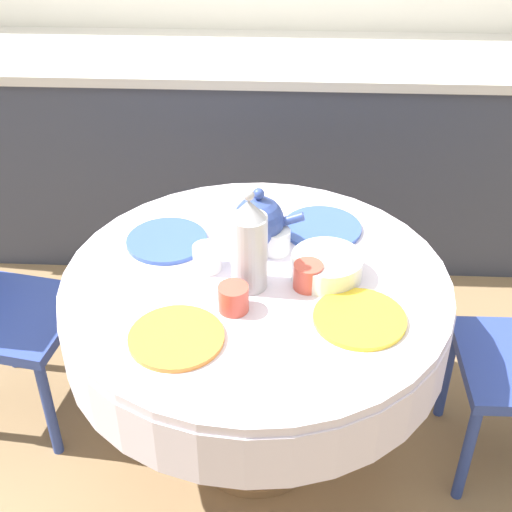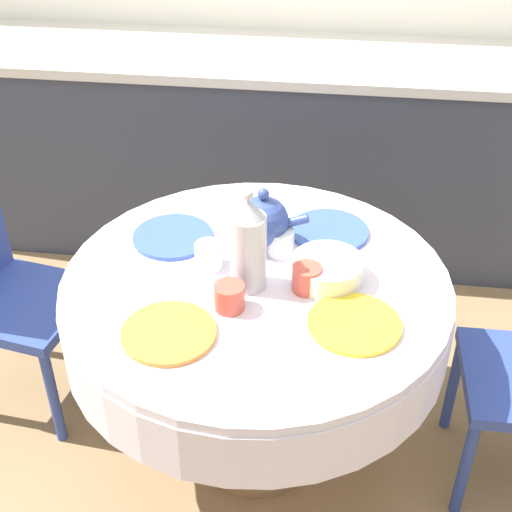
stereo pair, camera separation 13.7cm
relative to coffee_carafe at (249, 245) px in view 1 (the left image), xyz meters
name	(u,v)px [view 1 (the left image)]	position (x,y,z in m)	size (l,w,h in m)	color
ground_plane	(256,445)	(0.02, 0.03, -0.87)	(12.00, 12.00, 0.00)	#8E704C
kitchen_counter	(269,151)	(0.02, 1.36, -0.40)	(3.24, 0.64, 0.93)	#383D4C
dining_table	(256,313)	(0.02, 0.03, -0.27)	(1.14, 1.14, 0.73)	olive
plate_near_left	(176,337)	(-0.18, -0.24, -0.13)	(0.25, 0.25, 0.01)	orange
cup_near_left	(233,298)	(-0.04, -0.11, -0.10)	(0.08, 0.08, 0.08)	#CC4C3D
plate_near_right	(360,318)	(0.30, -0.14, -0.13)	(0.25, 0.25, 0.01)	yellow
cup_near_right	(308,276)	(0.17, 0.00, -0.10)	(0.08, 0.08, 0.08)	#CC4C3D
plate_far_left	(167,241)	(-0.27, 0.20, -0.13)	(0.25, 0.25, 0.01)	#3856AD
cup_far_left	(207,258)	(-0.13, 0.07, -0.10)	(0.08, 0.08, 0.08)	white
plate_far_right	(322,228)	(0.22, 0.30, -0.13)	(0.25, 0.25, 0.01)	#3856AD
cup_far_right	(277,241)	(0.07, 0.17, -0.10)	(0.08, 0.08, 0.08)	white
coffee_carafe	(249,245)	(0.00, 0.00, 0.00)	(0.10, 0.10, 0.31)	#B2B2B7
teapot	(259,221)	(0.02, 0.20, -0.05)	(0.22, 0.16, 0.20)	#33478E
fruit_bowl	(327,266)	(0.22, 0.05, -0.10)	(0.21, 0.21, 0.07)	silver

